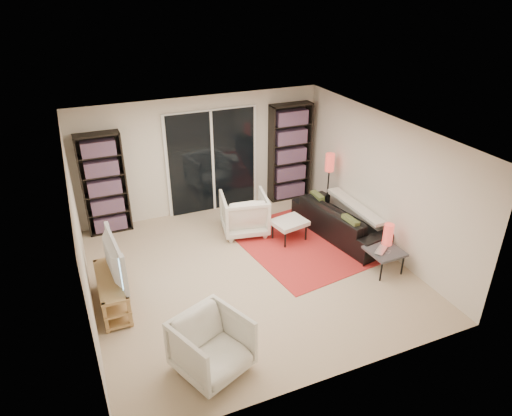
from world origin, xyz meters
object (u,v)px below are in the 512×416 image
object	(u,v)px
armchair_front	(212,346)
bookshelf_right	(290,153)
bookshelf_left	(104,184)
sofa	(342,220)
armchair_back	(244,213)
tv_stand	(112,291)
ottoman	(290,223)
floor_lamp	(329,169)
side_table	(385,252)

from	to	relation	value
armchair_front	bookshelf_right	bearing A→B (deg)	30.06
bookshelf_left	sofa	size ratio (longest dim) A/B	0.93
bookshelf_left	armchair_back	size ratio (longest dim) A/B	2.26
armchair_back	bookshelf_left	bearing A→B (deg)	-13.05
bookshelf_right	tv_stand	world-z (taller)	bookshelf_right
bookshelf_right	armchair_back	distance (m)	1.93
ottoman	floor_lamp	size ratio (longest dim) A/B	0.51
sofa	floor_lamp	xyz separation A→B (m)	(0.17, 0.84, 0.70)
sofa	armchair_front	bearing A→B (deg)	114.52
armchair_back	floor_lamp	world-z (taller)	floor_lamp
sofa	side_table	size ratio (longest dim) A/B	3.70
sofa	side_table	xyz separation A→B (m)	(-0.01, -1.30, 0.06)
bookshelf_right	side_table	bearing A→B (deg)	-86.99
sofa	side_table	world-z (taller)	sofa
armchair_back	floor_lamp	bearing A→B (deg)	-168.82
armchair_front	side_table	world-z (taller)	armchair_front
bookshelf_right	sofa	world-z (taller)	bookshelf_right
bookshelf_left	floor_lamp	bearing A→B (deg)	-13.98
tv_stand	floor_lamp	size ratio (longest dim) A/B	0.90
bookshelf_left	armchair_front	xyz separation A→B (m)	(0.72, -4.13, -0.60)
bookshelf_right	side_table	distance (m)	3.26
bookshelf_right	armchair_back	size ratio (longest dim) A/B	2.43
tv_stand	floor_lamp	world-z (taller)	floor_lamp
bookshelf_right	armchair_front	distance (m)	5.22
armchair_back	armchair_front	size ratio (longest dim) A/B	1.03
armchair_back	ottoman	distance (m)	0.90
sofa	armchair_back	world-z (taller)	armchair_back
bookshelf_right	bookshelf_left	bearing A→B (deg)	180.00
sofa	ottoman	size ratio (longest dim) A/B	3.07
floor_lamp	armchair_front	bearing A→B (deg)	-138.43
ottoman	armchair_front	bearing A→B (deg)	-133.12
bookshelf_right	armchair_back	world-z (taller)	bookshelf_right
sofa	ottoman	bearing A→B (deg)	67.95
armchair_back	ottoman	world-z (taller)	armchair_back
floor_lamp	armchair_back	bearing A→B (deg)	-179.72
sofa	side_table	distance (m)	1.30
bookshelf_left	tv_stand	size ratio (longest dim) A/B	1.63
bookshelf_right	armchair_back	bearing A→B (deg)	-144.50
armchair_front	ottoman	world-z (taller)	armchair_front
bookshelf_left	ottoman	size ratio (longest dim) A/B	2.86
ottoman	bookshelf_left	bearing A→B (deg)	151.24
armchair_back	ottoman	size ratio (longest dim) A/B	1.27
bookshelf_right	tv_stand	bearing A→B (deg)	-149.94
side_table	floor_lamp	xyz separation A→B (m)	(0.18, 2.14, 0.65)
bookshelf_right	sofa	size ratio (longest dim) A/B	1.00
armchair_front	floor_lamp	bearing A→B (deg)	18.78
sofa	bookshelf_left	bearing A→B (deg)	55.27
armchair_back	side_table	size ratio (longest dim) A/B	1.53
tv_stand	armchair_back	distance (m)	2.94
armchair_front	floor_lamp	distance (m)	4.69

